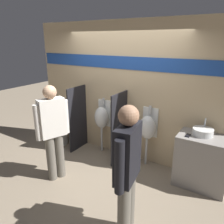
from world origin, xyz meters
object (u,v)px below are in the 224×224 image
toilet (61,130)px  cell_phone (188,135)px  person_in_vest (127,170)px  person_with_lanyard (53,129)px  urinal_near_counter (102,117)px  urinal_far (148,127)px  sink_basin (203,132)px

toilet → cell_phone: bearing=-1.4°
person_in_vest → person_with_lanyard: size_ratio=1.02×
urinal_near_counter → toilet: urinal_near_counter is taller
urinal_near_counter → person_with_lanyard: person_with_lanyard is taller
person_in_vest → urinal_near_counter: bearing=33.0°
person_in_vest → person_with_lanyard: 1.68m
person_with_lanyard → cell_phone: bearing=-41.7°
urinal_far → person_with_lanyard: person_with_lanyard is taller
urinal_near_counter → person_in_vest: bearing=-48.3°
sink_basin → urinal_far: bearing=175.0°
sink_basin → toilet: sink_basin is taller
urinal_near_counter → toilet: (-1.05, -0.17, -0.45)m
toilet → person_in_vest: 3.02m
cell_phone → person_with_lanyard: bearing=-152.8°
cell_phone → urinal_near_counter: (-1.83, 0.24, -0.12)m
cell_phone → person_in_vest: 1.48m
toilet → person_in_vest: person_in_vest is taller
cell_phone → person_with_lanyard: (-1.96, -1.01, 0.03)m
urinal_far → person_with_lanyard: (-1.17, -1.25, 0.15)m
urinal_near_counter → urinal_far: 1.05m
urinal_far → toilet: urinal_far is taller
sink_basin → urinal_far: 0.99m
cell_phone → urinal_far: urinal_far is taller
toilet → urinal_near_counter: bearing=9.4°
urinal_near_counter → urinal_far: bearing=0.0°
urinal_near_counter → urinal_far: (1.05, 0.00, 0.00)m
cell_phone → toilet: bearing=178.6°
urinal_near_counter → person_in_vest: person_in_vest is taller
urinal_near_counter → urinal_far: same height
urinal_near_counter → cell_phone: bearing=-7.5°
sink_basin → person_with_lanyard: 2.44m
person_in_vest → cell_phone: bearing=-21.7°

